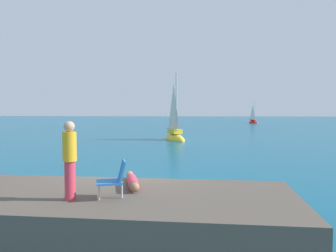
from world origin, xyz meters
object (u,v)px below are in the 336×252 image
(sailboat_far, at_px, (253,122))
(beach_chair, at_px, (115,178))
(person_standing, at_px, (70,158))
(sailboat_near, at_px, (175,136))
(person_sunbather, at_px, (132,181))

(sailboat_far, xyz_separation_m, beach_chair, (-12.56, -47.16, 1.03))
(person_standing, bearing_deg, beach_chair, -39.94)
(sailboat_near, height_order, person_sunbather, sailboat_near)
(sailboat_near, bearing_deg, sailboat_far, 131.13)
(person_sunbather, bearing_deg, beach_chair, 157.26)
(sailboat_near, xyz_separation_m, person_sunbather, (-0.54, -18.70, 0.58))
(sailboat_far, bearing_deg, beach_chair, -47.58)
(sailboat_far, bearing_deg, person_standing, -48.55)
(person_sunbather, bearing_deg, person_standing, 126.17)
(sailboat_far, distance_m, person_standing, 49.20)
(person_sunbather, height_order, person_standing, person_standing)
(sailboat_far, xyz_separation_m, person_standing, (-13.45, -47.30, 1.45))
(person_sunbather, distance_m, beach_chair, 1.17)
(sailboat_near, relative_size, person_sunbather, 3.36)
(person_sunbather, xyz_separation_m, beach_chair, (-0.19, -1.11, 0.33))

